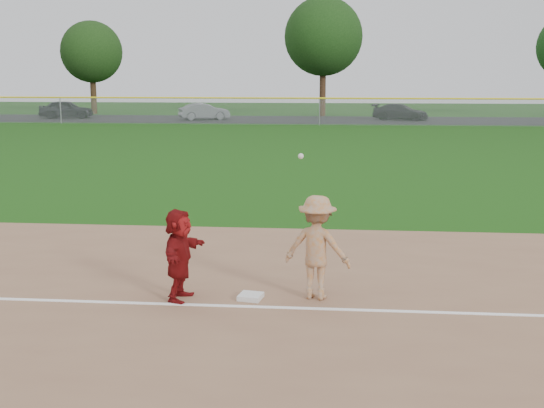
# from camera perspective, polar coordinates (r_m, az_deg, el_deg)

# --- Properties ---
(ground) EXTENTS (160.00, 160.00, 0.00)m
(ground) POSITION_cam_1_polar(r_m,az_deg,el_deg) (12.01, -0.66, -7.45)
(ground) COLOR #17470D
(ground) RESTS_ON ground
(foul_line) EXTENTS (60.00, 0.10, 0.01)m
(foul_line) POSITION_cam_1_polar(r_m,az_deg,el_deg) (11.25, -1.09, -8.60)
(foul_line) COLOR white
(foul_line) RESTS_ON infield_dirt
(parking_asphalt) EXTENTS (120.00, 10.00, 0.01)m
(parking_asphalt) POSITION_cam_1_polar(r_m,az_deg,el_deg) (57.48, 4.12, 7.04)
(parking_asphalt) COLOR black
(parking_asphalt) RESTS_ON ground
(first_base) EXTENTS (0.44, 0.44, 0.08)m
(first_base) POSITION_cam_1_polar(r_m,az_deg,el_deg) (11.64, -1.80, -7.74)
(first_base) COLOR silver
(first_base) RESTS_ON infield_dirt
(base_runner) EXTENTS (0.64, 1.49, 1.56)m
(base_runner) POSITION_cam_1_polar(r_m,az_deg,el_deg) (11.51, -7.76, -4.21)
(base_runner) COLOR #670B0C
(base_runner) RESTS_ON infield_dirt
(car_left) EXTENTS (4.76, 2.55, 1.54)m
(car_left) POSITION_cam_1_polar(r_m,az_deg,el_deg) (62.05, -16.83, 7.60)
(car_left) COLOR black
(car_left) RESTS_ON parking_asphalt
(car_mid) EXTENTS (4.39, 3.04, 1.37)m
(car_mid) POSITION_cam_1_polar(r_m,az_deg,el_deg) (57.68, -5.71, 7.71)
(car_mid) COLOR slate
(car_mid) RESTS_ON parking_asphalt
(car_right) EXTENTS (4.92, 3.13, 1.33)m
(car_right) POSITION_cam_1_polar(r_m,az_deg,el_deg) (57.97, 10.69, 7.58)
(car_right) COLOR black
(car_right) RESTS_ON parking_asphalt
(first_base_play) EXTENTS (1.27, 0.93, 2.46)m
(first_base_play) POSITION_cam_1_polar(r_m,az_deg,el_deg) (11.48, 3.79, -3.64)
(first_base_play) COLOR gray
(first_base_play) RESTS_ON infield_dirt
(outfield_fence) EXTENTS (110.00, 0.12, 110.00)m
(outfield_fence) POSITION_cam_1_polar(r_m,az_deg,el_deg) (51.39, 4.00, 8.78)
(outfield_fence) COLOR #999EA0
(outfield_fence) RESTS_ON ground
(tree_1) EXTENTS (5.80, 5.80, 8.75)m
(tree_1) POSITION_cam_1_polar(r_m,az_deg,el_deg) (68.43, -14.87, 12.19)
(tree_1) COLOR #332212
(tree_1) RESTS_ON ground
(tree_2) EXTENTS (7.00, 7.00, 10.58)m
(tree_2) POSITION_cam_1_polar(r_m,az_deg,el_deg) (62.94, 4.32, 13.79)
(tree_2) COLOR #372214
(tree_2) RESTS_ON ground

